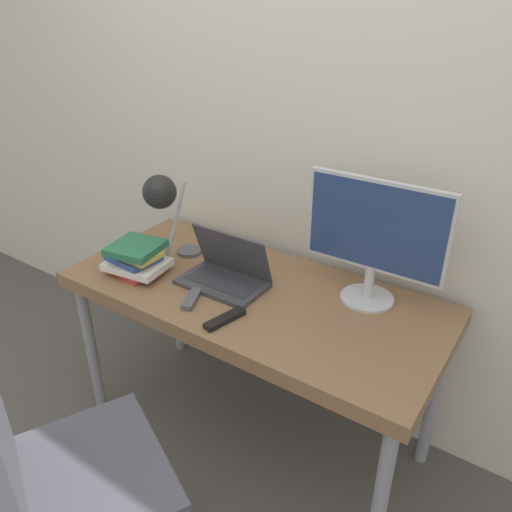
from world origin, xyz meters
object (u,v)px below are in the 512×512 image
(laptop, at_px, (225,273))
(office_chair, at_px, (48,466))
(monitor, at_px, (375,235))
(book_stack, at_px, (135,258))
(desk_lamp, at_px, (162,198))

(laptop, distance_m, office_chair, 0.92)
(monitor, relative_size, book_stack, 1.98)
(monitor, distance_m, office_chair, 1.27)
(laptop, relative_size, monitor, 0.66)
(laptop, bearing_deg, office_chair, -87.13)
(laptop, relative_size, book_stack, 1.30)
(monitor, xyz_separation_m, office_chair, (-0.48, -1.10, -0.42))
(monitor, height_order, book_stack, monitor)
(monitor, height_order, desk_lamp, monitor)
(book_stack, bearing_deg, office_chair, -61.70)
(laptop, relative_size, desk_lamp, 0.85)
(desk_lamp, xyz_separation_m, book_stack, (-0.06, -0.13, -0.24))
(desk_lamp, bearing_deg, monitor, 15.30)
(desk_lamp, bearing_deg, book_stack, -116.74)
(office_chair, bearing_deg, book_stack, 118.30)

